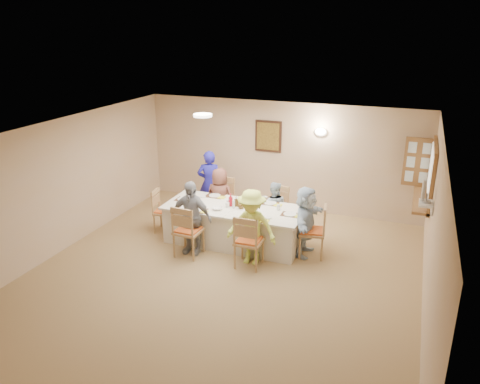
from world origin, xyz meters
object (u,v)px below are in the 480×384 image
at_px(chair_back_right, 275,210).
at_px(diner_front_right, 252,227).
at_px(serving_hatch, 432,174).
at_px(chair_right_end, 312,231).
at_px(condiment_ketchup, 231,200).
at_px(diner_back_left, 220,197).
at_px(diner_right_end, 306,221).
at_px(chair_front_right, 249,240).
at_px(desk_fan, 425,194).
at_px(diner_front_left, 191,217).
at_px(caregiver, 210,183).
at_px(diner_back_right, 274,208).
at_px(chair_front_left, 188,230).
at_px(chair_left_end, 165,211).
at_px(dining_table, 234,225).
at_px(chair_back_left, 222,202).

bearing_deg(chair_back_right, diner_front_right, -81.46).
bearing_deg(serving_hatch, chair_right_end, -150.96).
relative_size(chair_right_end, condiment_ketchup, 4.06).
bearing_deg(diner_back_left, diner_right_end, 160.56).
bearing_deg(chair_front_right, serving_hatch, -147.85).
relative_size(desk_fan, chair_back_right, 0.31).
distance_m(diner_back_left, diner_front_left, 1.36).
relative_size(chair_back_right, diner_front_right, 0.68).
distance_m(chair_front_right, diner_right_end, 1.16).
bearing_deg(caregiver, chair_front_right, 113.07).
distance_m(diner_back_right, diner_front_left, 1.82).
xyz_separation_m(diner_back_right, diner_right_end, (0.82, -0.68, 0.11)).
xyz_separation_m(chair_front_left, diner_front_right, (1.20, 0.12, 0.19)).
distance_m(diner_back_left, diner_right_end, 2.13).
relative_size(chair_front_left, condiment_ketchup, 4.11).
xyz_separation_m(chair_front_right, diner_right_end, (0.82, 0.80, 0.17)).
relative_size(desk_fan, diner_back_left, 0.23).
xyz_separation_m(diner_back_right, condiment_ketchup, (-0.68, -0.66, 0.32)).
height_order(desk_fan, chair_left_end, desk_fan).
xyz_separation_m(desk_fan, chair_back_right, (-2.79, 1.07, -1.07)).
bearing_deg(diner_front_right, serving_hatch, 29.58).
bearing_deg(chair_left_end, chair_front_left, -138.07).
bearing_deg(diner_back_left, dining_table, 130.58).
height_order(serving_hatch, condiment_ketchup, serving_hatch).
xyz_separation_m(diner_front_left, caregiver, (-0.45, 1.83, 0.04)).
distance_m(serving_hatch, chair_front_left, 4.62).
relative_size(chair_right_end, diner_back_left, 0.79).
relative_size(desk_fan, chair_front_left, 0.29).
bearing_deg(serving_hatch, diner_back_left, -174.40).
relative_size(desk_fan, diner_front_right, 0.21).
bearing_deg(desk_fan, serving_hatch, 85.34).
height_order(desk_fan, condiment_ketchup, desk_fan).
relative_size(diner_front_left, diner_right_end, 1.06).
xyz_separation_m(chair_right_end, diner_front_left, (-2.15, -0.68, 0.21)).
relative_size(chair_front_right, caregiver, 0.67).
relative_size(diner_back_left, diner_right_end, 0.96).
height_order(diner_back_left, diner_back_right, diner_back_left).
bearing_deg(diner_right_end, dining_table, 92.18).
distance_m(chair_front_right, diner_back_left, 1.91).
bearing_deg(diner_back_left, caregiver, -47.08).
distance_m(chair_back_left, diner_right_end, 2.18).
bearing_deg(chair_left_end, chair_right_end, -97.97).
bearing_deg(caregiver, desk_fan, 145.12).
distance_m(serving_hatch, diner_front_right, 3.48).
xyz_separation_m(dining_table, chair_left_end, (-1.55, 0.00, 0.08)).
height_order(chair_front_left, chair_left_end, chair_front_left).
relative_size(desk_fan, diner_right_end, 0.22).
height_order(chair_left_end, caregiver, caregiver).
relative_size(chair_back_right, chair_right_end, 0.95).
relative_size(dining_table, diner_back_left, 2.12).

